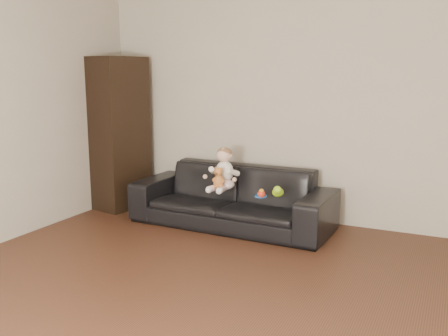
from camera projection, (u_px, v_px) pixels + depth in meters
The scene contains 9 objects.
wall_back at pixel (326, 97), 4.98m from camera, with size 5.00×5.00×0.00m, color #B3A996.
sofa at pixel (232, 197), 5.07m from camera, with size 2.03×0.80×0.59m, color black.
cabinet at pixel (119, 134), 5.67m from camera, with size 0.43×0.59×1.71m, color black.
shelf_item at pixel (119, 100), 5.59m from camera, with size 0.18×0.25×0.28m, color silver.
baby at pixel (223, 171), 4.94m from camera, with size 0.28×0.35×0.43m.
teddy_bear at pixel (219, 178), 4.83m from camera, with size 0.11×0.11×0.20m.
toy_green at pixel (278, 192), 4.69m from camera, with size 0.11×0.13×0.09m, color #9DDF1A.
toy_rattle at pixel (261, 194), 4.65m from camera, with size 0.07×0.07×0.07m, color red.
toy_blue_disc at pixel (261, 196), 4.70m from camera, with size 0.11×0.11×0.02m, color blue.
Camera 1 is at (1.23, -2.23, 1.55)m, focal length 40.00 mm.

